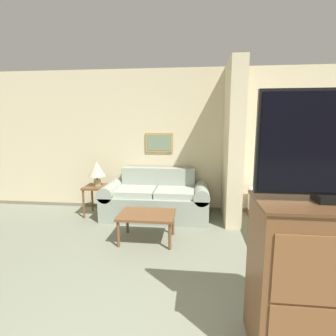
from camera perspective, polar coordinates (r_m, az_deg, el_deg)
name	(u,v)px	position (r m, az deg, el deg)	size (l,w,h in m)	color
wall_back	(171,142)	(4.92, 0.73, 5.78)	(7.59, 0.16, 2.60)	beige
wall_partition_pillar	(233,144)	(4.43, 13.94, 5.15)	(0.24, 0.89, 2.60)	beige
couch	(156,199)	(4.64, -2.57, -6.82)	(1.83, 0.84, 0.83)	#99A393
coffee_table	(147,217)	(3.70, -4.62, -10.51)	(0.77, 0.55, 0.39)	brown
side_table	(98,191)	(4.84, -15.05, -4.81)	(0.44, 0.44, 0.54)	brown
table_lamp	(97,170)	(4.76, -15.25, -0.36)	(0.30, 0.30, 0.44)	tan
tv_dresser	(326,280)	(2.24, 31.12, -20.22)	(1.00, 0.53, 1.12)	brown
bed	(315,221)	(4.36, 29.38, -9.95)	(1.55, 2.04, 0.50)	brown
backpack	(308,187)	(4.32, 28.24, -3.60)	(0.30, 0.24, 0.43)	#471E19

